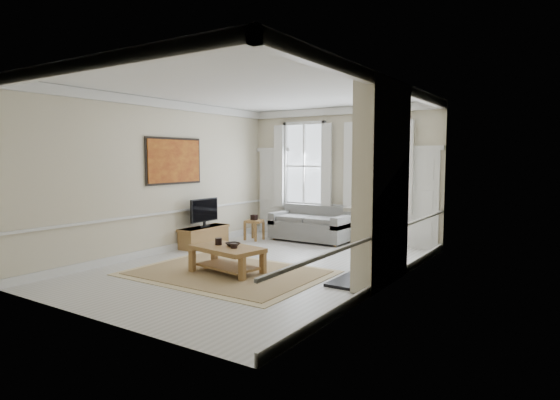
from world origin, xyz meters
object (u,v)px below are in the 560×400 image
Objects in this scene: sofa at (312,226)px; coffee_table at (227,251)px; side_table at (254,224)px; tv_stand at (204,237)px.

coffee_table is at bearing -84.24° from sofa.
sofa is 1.39× the size of coffee_table.
side_table is 0.37× the size of coffee_table.
side_table is 0.40× the size of tv_stand.
sofa reaches higher than tv_stand.
sofa is 2.75m from tv_stand.
sofa is at bearing 49.76° from tv_stand.
side_table reaches higher than tv_stand.
sofa reaches higher than side_table.
coffee_table is (1.68, -3.11, 0.01)m from side_table.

